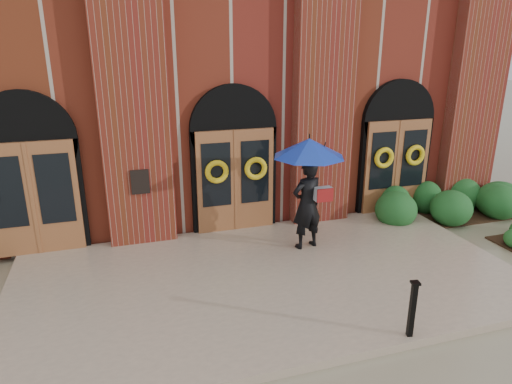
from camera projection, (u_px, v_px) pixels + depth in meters
name	position (u px, v px, depth m)	size (l,w,h in m)	color
ground	(272.00, 286.00, 9.03)	(90.00, 90.00, 0.00)	gray
landing	(269.00, 279.00, 9.14)	(10.00, 5.30, 0.15)	tan
church_building	(190.00, 75.00, 15.88)	(16.20, 12.53, 7.00)	maroon
man_with_umbrella	(308.00, 173.00, 9.88)	(1.87, 1.87, 2.51)	black
metal_post	(412.00, 308.00, 7.12)	(0.15, 0.15, 0.96)	black
hedge_wall_right	(445.00, 201.00, 12.54)	(3.41, 1.36, 0.88)	#1B4D1E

